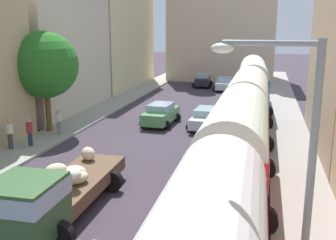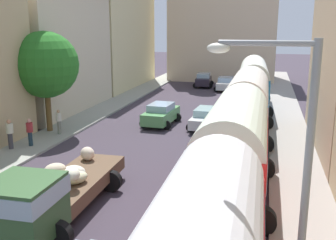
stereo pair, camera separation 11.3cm
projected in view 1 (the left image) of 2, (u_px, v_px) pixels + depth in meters
The scene contains 19 objects.
ground_plane at pixel (181, 125), 27.92m from camera, with size 154.00×154.00×0.00m, color #3C333D.
sidewalk_left at pixel (86, 119), 29.57m from camera, with size 2.50×70.00×0.14m, color #999B8F.
sidewalk_right at pixel (288, 130), 26.23m from camera, with size 2.50×70.00×0.14m, color gray.
building_left_2 at pixel (52, 49), 31.61m from camera, with size 5.59×11.82×9.89m.
building_left_3 at pixel (117, 23), 43.82m from camera, with size 4.65×14.49×14.12m.
distant_church at pixel (223, 21), 50.20m from camera, with size 13.07×7.55×20.00m.
parked_bus_1 at pixel (236, 144), 15.46m from camera, with size 3.29×8.21×4.17m.
parked_bus_2 at pixel (247, 103), 23.97m from camera, with size 3.35×8.26×4.12m.
parked_bus_3 at pixel (253, 82), 32.46m from camera, with size 3.42×9.96×4.21m.
cargo_truck_0 at pixel (51, 193), 13.69m from camera, with size 2.98×7.59×2.24m.
car_0 at pixel (161, 114), 27.90m from camera, with size 2.41×4.06×1.50m.
car_1 at pixel (203, 80), 45.30m from camera, with size 2.34×3.74×1.55m.
car_3 at pixel (206, 118), 26.95m from camera, with size 2.27×4.15×1.39m.
car_4 at pixel (225, 84), 42.80m from camera, with size 2.36×3.94×1.44m.
pedestrian_0 at pixel (10, 133), 21.87m from camera, with size 0.54×0.54×1.80m.
pedestrian_1 at pixel (30, 132), 22.45m from camera, with size 0.45×0.45×1.71m.
pedestrian_2 at pixel (59, 121), 24.91m from camera, with size 0.48×0.48×1.71m.
streetlamp_near at pixel (295, 174), 7.74m from camera, with size 2.08×0.28×6.58m.
roadside_tree_2 at pixel (45, 65), 24.92m from camera, with size 4.19×4.19×6.51m.
Camera 1 is at (5.53, 0.47, 6.79)m, focal length 42.54 mm.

